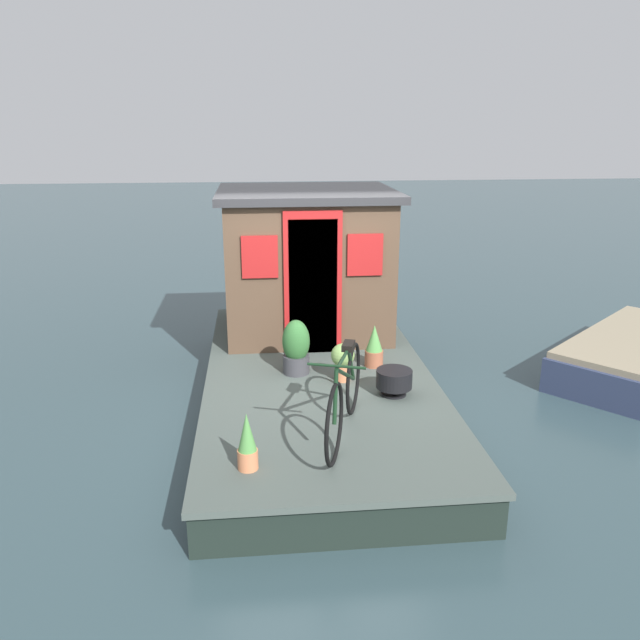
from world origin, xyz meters
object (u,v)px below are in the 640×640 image
potted_plant_ivy (296,348)px  potted_plant_rosemary (343,359)px  potted_plant_sage (374,347)px  charcoal_grill (394,379)px  dinghy_boat (633,354)px  bicycle (345,396)px  houseboat_cabin (307,261)px  potted_plant_fern (247,443)px

potted_plant_ivy → potted_plant_rosemary: bearing=-118.7°
potted_plant_sage → charcoal_grill: bearing=-175.9°
charcoal_grill → dinghy_boat: charcoal_grill is taller
bicycle → dinghy_boat: (2.28, -4.28, -0.60)m
houseboat_cabin → dinghy_boat: (-0.94, -4.37, -1.18)m
bicycle → potted_plant_sage: 1.83m
bicycle → houseboat_cabin: bearing=1.5°
bicycle → charcoal_grill: 1.11m
potted_plant_sage → potted_plant_rosemary: (-0.40, 0.43, 0.01)m
bicycle → potted_plant_sage: bearing=-19.2°
potted_plant_sage → potted_plant_ivy: potted_plant_ivy is taller
potted_plant_sage → potted_plant_fern: size_ratio=1.00×
potted_plant_ivy → dinghy_boat: (0.69, -4.63, -0.51)m
potted_plant_fern → dinghy_boat: 5.90m
potted_plant_sage → dinghy_boat: (0.57, -3.68, -0.44)m
potted_plant_sage → dinghy_boat: size_ratio=0.17×
houseboat_cabin → bicycle: bearing=-178.5°
houseboat_cabin → dinghy_boat: houseboat_cabin is taller
potted_plant_rosemary → potted_plant_fern: potted_plant_fern is taller
houseboat_cabin → bicycle: (-3.23, -0.09, -0.59)m
houseboat_cabin → potted_plant_rosemary: (-1.91, -0.25, -0.73)m
bicycle → potted_plant_rosemary: bicycle is taller
potted_plant_fern → charcoal_grill: bearing=-48.4°
potted_plant_rosemary → potted_plant_ivy: bearing=61.3°
dinghy_boat → potted_plant_sage: bearing=98.7°
potted_plant_rosemary → potted_plant_fern: bearing=150.0°
dinghy_boat → charcoal_grill: bearing=111.4°
potted_plant_fern → charcoal_grill: 2.08m
potted_plant_sage → potted_plant_ivy: 0.95m
houseboat_cabin → potted_plant_rosemary: bearing=-172.6°
bicycle → potted_plant_rosemary: size_ratio=3.84×
houseboat_cabin → charcoal_grill: 2.61m
potted_plant_rosemary → dinghy_boat: potted_plant_rosemary is taller
potted_plant_sage → potted_plant_fern: (-2.24, 1.49, -0.00)m
potted_plant_ivy → dinghy_boat: potted_plant_ivy is taller
potted_plant_sage → potted_plant_fern: 2.69m
potted_plant_rosemary → charcoal_grill: 0.68m
bicycle → dinghy_boat: 4.89m
potted_plant_fern → bicycle: bearing=-59.9°
bicycle → potted_plant_fern: 1.05m
potted_plant_rosemary → charcoal_grill: bearing=-132.5°
potted_plant_ivy → houseboat_cabin: bearing=-9.0°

